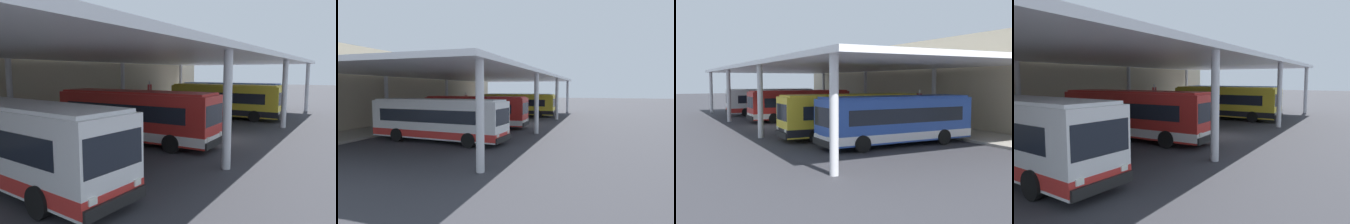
% 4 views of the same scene
% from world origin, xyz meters
% --- Properties ---
extents(ground_plane, '(200.00, 200.00, 0.00)m').
position_xyz_m(ground_plane, '(0.00, 0.00, 0.00)').
color(ground_plane, '#333338').
extents(platform_kerb, '(42.00, 4.50, 0.18)m').
position_xyz_m(platform_kerb, '(0.00, 11.75, 0.09)').
color(platform_kerb, gray).
rests_on(platform_kerb, ground).
extents(station_building_facade, '(48.00, 1.60, 8.02)m').
position_xyz_m(station_building_facade, '(0.00, 15.00, 4.01)').
color(station_building_facade, '#C1B293').
rests_on(station_building_facade, ground).
extents(canopy_shelter, '(40.00, 17.00, 5.55)m').
position_xyz_m(canopy_shelter, '(0.00, 5.50, 5.31)').
color(canopy_shelter, silver).
rests_on(canopy_shelter, ground).
extents(bus_nearest_bay, '(3.24, 10.68, 3.17)m').
position_xyz_m(bus_nearest_bay, '(-12.16, 3.62, 1.66)').
color(bus_nearest_bay, white).
rests_on(bus_nearest_bay, ground).
extents(bus_second_bay, '(2.85, 10.57, 3.17)m').
position_xyz_m(bus_second_bay, '(-3.91, 4.28, 1.66)').
color(bus_second_bay, red).
rests_on(bus_second_bay, ground).
extents(bus_middle_bay, '(2.87, 10.58, 3.17)m').
position_xyz_m(bus_middle_bay, '(8.99, 3.41, 1.66)').
color(bus_middle_bay, yellow).
rests_on(bus_middle_bay, ground).
extents(bus_far_bay, '(2.76, 10.54, 3.17)m').
position_xyz_m(bus_far_bay, '(13.22, 4.47, 1.66)').
color(bus_far_bay, '#284CA8').
rests_on(bus_far_bay, ground).
extents(bench_waiting, '(1.80, 0.45, 0.92)m').
position_xyz_m(bench_waiting, '(3.74, 11.82, 0.66)').
color(bench_waiting, '#4C515B').
rests_on(bench_waiting, platform_kerb).
extents(trash_bin, '(0.52, 0.52, 0.98)m').
position_xyz_m(trash_bin, '(5.85, 11.79, 0.68)').
color(trash_bin, '#236638').
rests_on(trash_bin, platform_kerb).
extents(banner_sign, '(0.70, 0.12, 3.20)m').
position_xyz_m(banner_sign, '(7.32, 10.94, 1.98)').
color(banner_sign, '#B2B2B7').
rests_on(banner_sign, platform_kerb).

